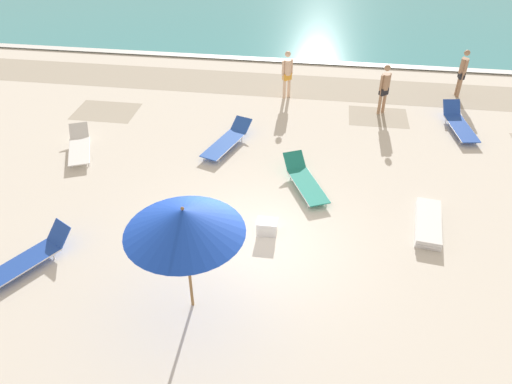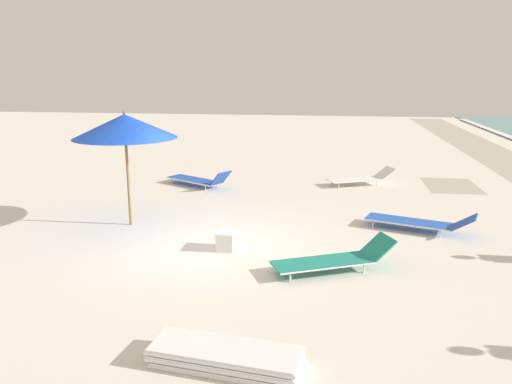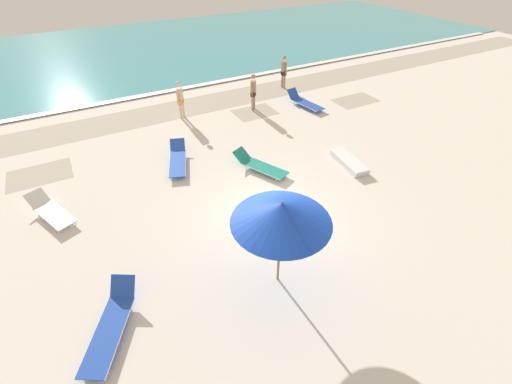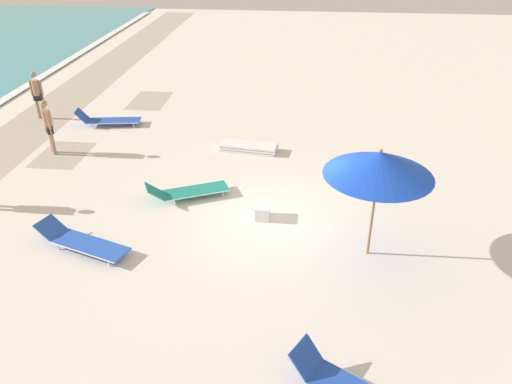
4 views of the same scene
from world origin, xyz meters
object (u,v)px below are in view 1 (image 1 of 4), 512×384
at_px(lounger_stack, 428,223).
at_px(beachgoer_wading_adult, 287,72).
at_px(beach_umbrella, 184,222).
at_px(sun_lounger_under_umbrella, 79,146).
at_px(cooler_box, 267,227).
at_px(sun_lounger_near_water_left, 459,124).
at_px(sun_lounger_mid_beach_solo, 227,140).
at_px(beachgoer_shoreline_child, 463,70).
at_px(sun_lounger_near_water_right, 26,259).
at_px(sun_lounger_beside_umbrella, 305,180).
at_px(beachgoer_strolling_adult, 385,86).

xyz_separation_m(lounger_stack, beachgoer_wading_adult, (-4.22, 6.98, 0.88)).
xyz_separation_m(beach_umbrella, sun_lounger_under_umbrella, (-4.94, 5.48, -2.05)).
distance_m(beachgoer_wading_adult, cooler_box, 7.84).
xyz_separation_m(lounger_stack, sun_lounger_under_umbrella, (-10.16, 2.16, 0.09)).
distance_m(sun_lounger_under_umbrella, sun_lounger_near_water_left, 12.25).
relative_size(sun_lounger_near_water_left, sun_lounger_mid_beach_solo, 0.96).
relative_size(sun_lounger_near_water_left, cooler_box, 4.60).
height_order(sun_lounger_mid_beach_solo, beachgoer_shoreline_child, beachgoer_shoreline_child).
bearing_deg(sun_lounger_near_water_right, lounger_stack, 46.88).
bearing_deg(beachgoer_wading_adult, sun_lounger_under_umbrella, -177.74).
distance_m(sun_lounger_beside_umbrella, sun_lounger_near_water_left, 6.29).
height_order(lounger_stack, cooler_box, cooler_box).
xyz_separation_m(beach_umbrella, sun_lounger_near_water_left, (6.90, 8.63, -2.04)).
xyz_separation_m(sun_lounger_under_umbrella, sun_lounger_near_water_left, (11.84, 3.15, 0.01)).
relative_size(lounger_stack, sun_lounger_under_umbrella, 0.90).
relative_size(beach_umbrella, sun_lounger_near_water_right, 1.15).
height_order(lounger_stack, sun_lounger_mid_beach_solo, sun_lounger_mid_beach_solo).
relative_size(sun_lounger_beside_umbrella, beachgoer_strolling_adult, 1.27).
bearing_deg(sun_lounger_beside_umbrella, lounger_stack, -47.08).
bearing_deg(sun_lounger_under_umbrella, cooler_box, -48.98).
xyz_separation_m(beach_umbrella, sun_lounger_near_water_right, (-4.00, 0.57, -2.04)).
xyz_separation_m(sun_lounger_beside_umbrella, sun_lounger_near_water_right, (-6.05, -4.04, 0.00)).
bearing_deg(sun_lounger_mid_beach_solo, beachgoer_shoreline_child, 50.98).
bearing_deg(lounger_stack, sun_lounger_mid_beach_solo, 158.30).
relative_size(sun_lounger_near_water_right, beachgoer_wading_adult, 1.28).
xyz_separation_m(sun_lounger_near_water_right, sun_lounger_mid_beach_solo, (3.50, 5.92, -0.01)).
bearing_deg(sun_lounger_near_water_left, sun_lounger_near_water_right, -152.40).
height_order(beach_umbrella, beachgoer_wading_adult, beach_umbrella).
relative_size(sun_lounger_beside_umbrella, sun_lounger_near_water_right, 1.00).
bearing_deg(beachgoer_shoreline_child, beach_umbrella, 141.67).
bearing_deg(sun_lounger_near_water_left, cooler_box, -141.56).
relative_size(sun_lounger_near_water_right, beachgoer_strolling_adult, 1.28).
distance_m(sun_lounger_near_water_right, sun_lounger_mid_beach_solo, 6.88).
bearing_deg(beachgoer_wading_adult, sun_lounger_beside_umbrella, -116.33).
distance_m(sun_lounger_near_water_right, beachgoer_wading_adult, 10.97).
relative_size(beachgoer_wading_adult, beachgoer_strolling_adult, 1.00).
xyz_separation_m(lounger_stack, cooler_box, (-3.97, -0.81, 0.07)).
distance_m(beach_umbrella, lounger_stack, 6.55).
distance_m(lounger_stack, sun_lounger_mid_beach_solo, 6.54).
distance_m(lounger_stack, sun_lounger_near_water_right, 9.63).
distance_m(sun_lounger_near_water_right, beachgoer_strolling_adult, 12.29).
bearing_deg(sun_lounger_mid_beach_solo, cooler_box, -46.95).
distance_m(sun_lounger_under_umbrella, beachgoer_wading_adult, 7.69).
relative_size(lounger_stack, sun_lounger_beside_umbrella, 0.86).
relative_size(beach_umbrella, sun_lounger_beside_umbrella, 1.15).
bearing_deg(sun_lounger_mid_beach_solo, sun_lounger_beside_umbrella, -17.03).
relative_size(sun_lounger_mid_beach_solo, beachgoer_strolling_adult, 1.35).
bearing_deg(sun_lounger_near_water_left, beach_umbrella, -137.51).
bearing_deg(beachgoer_wading_adult, beachgoer_shoreline_child, -27.53).
xyz_separation_m(lounger_stack, sun_lounger_near_water_right, (-9.23, -2.75, 0.09)).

